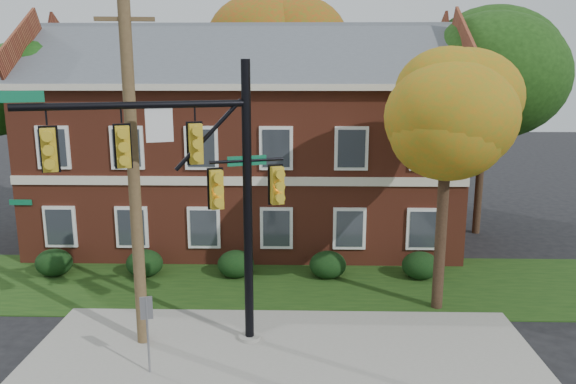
{
  "coord_description": "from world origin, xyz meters",
  "views": [
    {
      "loc": [
        0.48,
        -13.53,
        7.71
      ],
      "look_at": [
        0.08,
        3.0,
        4.14
      ],
      "focal_mm": 35.0,
      "sensor_mm": 36.0,
      "label": 1
    }
  ],
  "objects_px": {
    "hedge_center": "(236,264)",
    "tree_far_rear": "(282,51)",
    "hedge_far_left": "(54,263)",
    "hedge_far_right": "(420,266)",
    "tree_right_rear": "(496,62)",
    "apartment_building": "(247,132)",
    "tree_near_right": "(457,106)",
    "sign_post": "(147,322)",
    "hedge_right": "(328,265)",
    "tree_left_rear": "(20,95)",
    "traffic_signal": "(195,177)",
    "hedge_left": "(145,263)",
    "utility_pole": "(134,175)"
  },
  "relations": [
    {
      "from": "tree_near_right",
      "to": "tree_left_rear",
      "type": "relative_size",
      "value": 0.97
    },
    {
      "from": "hedge_center",
      "to": "hedge_far_right",
      "type": "relative_size",
      "value": 1.0
    },
    {
      "from": "hedge_far_left",
      "to": "hedge_left",
      "type": "xyz_separation_m",
      "value": [
        3.5,
        0.0,
        0.0
      ]
    },
    {
      "from": "tree_near_right",
      "to": "tree_far_rear",
      "type": "xyz_separation_m",
      "value": [
        -5.88,
        15.93,
        2.17
      ]
    },
    {
      "from": "hedge_right",
      "to": "hedge_center",
      "type": "bearing_deg",
      "value": 180.0
    },
    {
      "from": "hedge_left",
      "to": "traffic_signal",
      "type": "distance_m",
      "value": 7.9
    },
    {
      "from": "hedge_far_left",
      "to": "traffic_signal",
      "type": "bearing_deg",
      "value": -40.64
    },
    {
      "from": "hedge_left",
      "to": "tree_left_rear",
      "type": "distance_m",
      "value": 9.69
    },
    {
      "from": "tree_far_rear",
      "to": "tree_left_rear",
      "type": "bearing_deg",
      "value": -141.03
    },
    {
      "from": "tree_left_rear",
      "to": "traffic_signal",
      "type": "height_order",
      "value": "tree_left_rear"
    },
    {
      "from": "sign_post",
      "to": "tree_right_rear",
      "type": "bearing_deg",
      "value": 31.16
    },
    {
      "from": "tree_far_rear",
      "to": "utility_pole",
      "type": "distance_m",
      "value": 19.21
    },
    {
      "from": "hedge_right",
      "to": "tree_far_rear",
      "type": "distance_m",
      "value": 15.66
    },
    {
      "from": "tree_left_rear",
      "to": "tree_right_rear",
      "type": "bearing_deg",
      "value": 5.36
    },
    {
      "from": "hedge_far_right",
      "to": "sign_post",
      "type": "relative_size",
      "value": 0.65
    },
    {
      "from": "hedge_left",
      "to": "utility_pole",
      "type": "xyz_separation_m",
      "value": [
        1.44,
        -5.41,
        4.43
      ]
    },
    {
      "from": "apartment_building",
      "to": "sign_post",
      "type": "distance_m",
      "value": 12.92
    },
    {
      "from": "tree_far_rear",
      "to": "traffic_signal",
      "type": "xyz_separation_m",
      "value": [
        -1.69,
        -18.8,
        -3.86
      ]
    },
    {
      "from": "hedge_center",
      "to": "traffic_signal",
      "type": "height_order",
      "value": "traffic_signal"
    },
    {
      "from": "hedge_center",
      "to": "tree_near_right",
      "type": "xyz_separation_m",
      "value": [
        7.22,
        -2.83,
        6.14
      ]
    },
    {
      "from": "traffic_signal",
      "to": "utility_pole",
      "type": "bearing_deg",
      "value": 149.48
    },
    {
      "from": "traffic_signal",
      "to": "tree_far_rear",
      "type": "bearing_deg",
      "value": 64.24
    },
    {
      "from": "hedge_left",
      "to": "tree_near_right",
      "type": "relative_size",
      "value": 0.16
    },
    {
      "from": "tree_left_rear",
      "to": "tree_right_rear",
      "type": "height_order",
      "value": "tree_right_rear"
    },
    {
      "from": "tree_right_rear",
      "to": "tree_far_rear",
      "type": "xyz_separation_m",
      "value": [
        -9.97,
        6.98,
        0.72
      ]
    },
    {
      "from": "apartment_building",
      "to": "tree_right_rear",
      "type": "relative_size",
      "value": 1.77
    },
    {
      "from": "hedge_left",
      "to": "tree_near_right",
      "type": "height_order",
      "value": "tree_near_right"
    },
    {
      "from": "hedge_far_left",
      "to": "hedge_center",
      "type": "relative_size",
      "value": 1.0
    },
    {
      "from": "apartment_building",
      "to": "tree_far_rear",
      "type": "relative_size",
      "value": 1.63
    },
    {
      "from": "traffic_signal",
      "to": "hedge_right",
      "type": "bearing_deg",
      "value": 35.38
    },
    {
      "from": "hedge_far_left",
      "to": "tree_left_rear",
      "type": "height_order",
      "value": "tree_left_rear"
    },
    {
      "from": "apartment_building",
      "to": "hedge_far_left",
      "type": "bearing_deg",
      "value": -143.11
    },
    {
      "from": "tree_left_rear",
      "to": "hedge_far_right",
      "type": "bearing_deg",
      "value": -13.89
    },
    {
      "from": "apartment_building",
      "to": "traffic_signal",
      "type": "height_order",
      "value": "apartment_building"
    },
    {
      "from": "apartment_building",
      "to": "tree_near_right",
      "type": "relative_size",
      "value": 2.19
    },
    {
      "from": "tree_right_rear",
      "to": "tree_far_rear",
      "type": "bearing_deg",
      "value": 145.0
    },
    {
      "from": "hedge_center",
      "to": "hedge_right",
      "type": "distance_m",
      "value": 3.5
    },
    {
      "from": "hedge_far_left",
      "to": "hedge_far_right",
      "type": "xyz_separation_m",
      "value": [
        14.0,
        0.0,
        0.0
      ]
    },
    {
      "from": "hedge_far_right",
      "to": "tree_right_rear",
      "type": "relative_size",
      "value": 0.13
    },
    {
      "from": "hedge_center",
      "to": "tree_far_rear",
      "type": "relative_size",
      "value": 0.12
    },
    {
      "from": "hedge_far_left",
      "to": "hedge_far_right",
      "type": "height_order",
      "value": "same"
    },
    {
      "from": "hedge_right",
      "to": "hedge_far_right",
      "type": "bearing_deg",
      "value": 0.0
    },
    {
      "from": "hedge_right",
      "to": "sign_post",
      "type": "relative_size",
      "value": 0.65
    },
    {
      "from": "hedge_center",
      "to": "tree_far_rear",
      "type": "xyz_separation_m",
      "value": [
        1.34,
        13.09,
        8.32
      ]
    },
    {
      "from": "tree_left_rear",
      "to": "tree_right_rear",
      "type": "xyz_separation_m",
      "value": [
        21.05,
        1.97,
        1.44
      ]
    },
    {
      "from": "tree_left_rear",
      "to": "utility_pole",
      "type": "bearing_deg",
      "value": -51.22
    },
    {
      "from": "apartment_building",
      "to": "hedge_left",
      "type": "height_order",
      "value": "apartment_building"
    },
    {
      "from": "hedge_right",
      "to": "tree_left_rear",
      "type": "relative_size",
      "value": 0.16
    },
    {
      "from": "hedge_far_left",
      "to": "tree_far_rear",
      "type": "bearing_deg",
      "value": 57.5
    },
    {
      "from": "hedge_center",
      "to": "hedge_far_left",
      "type": "bearing_deg",
      "value": 180.0
    }
  ]
}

